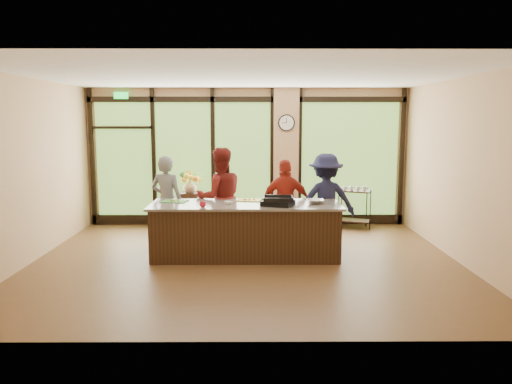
{
  "coord_description": "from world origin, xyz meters",
  "views": [
    {
      "loc": [
        0.13,
        -7.97,
        2.32
      ],
      "look_at": [
        0.18,
        0.4,
        1.1
      ],
      "focal_mm": 35.0,
      "sensor_mm": 36.0,
      "label": 1
    }
  ],
  "objects_px": {
    "roasting_pan": "(278,203)",
    "bar_cart": "(354,203)",
    "cook_left": "(167,201)",
    "flower_stand": "(190,210)",
    "cook_right": "(325,200)",
    "island_base": "(246,231)"
  },
  "relations": [
    {
      "from": "island_base",
      "to": "roasting_pan",
      "type": "height_order",
      "value": "roasting_pan"
    },
    {
      "from": "cook_right",
      "to": "bar_cart",
      "type": "bearing_deg",
      "value": -122.56
    },
    {
      "from": "cook_right",
      "to": "flower_stand",
      "type": "bearing_deg",
      "value": -34.55
    },
    {
      "from": "island_base",
      "to": "cook_left",
      "type": "height_order",
      "value": "cook_left"
    },
    {
      "from": "cook_right",
      "to": "cook_left",
      "type": "bearing_deg",
      "value": -4.22
    },
    {
      "from": "cook_right",
      "to": "roasting_pan",
      "type": "relative_size",
      "value": 3.54
    },
    {
      "from": "cook_left",
      "to": "flower_stand",
      "type": "distance_m",
      "value": 1.65
    },
    {
      "from": "cook_left",
      "to": "roasting_pan",
      "type": "xyz_separation_m",
      "value": [
        1.99,
        -0.94,
        0.12
      ]
    },
    {
      "from": "cook_left",
      "to": "bar_cart",
      "type": "distance_m",
      "value": 4.05
    },
    {
      "from": "island_base",
      "to": "cook_left",
      "type": "distance_m",
      "value": 1.67
    },
    {
      "from": "cook_left",
      "to": "bar_cart",
      "type": "relative_size",
      "value": 1.84
    },
    {
      "from": "flower_stand",
      "to": "cook_right",
      "type": "bearing_deg",
      "value": -28.06
    },
    {
      "from": "cook_left",
      "to": "cook_right",
      "type": "xyz_separation_m",
      "value": [
        2.9,
        -0.03,
        0.02
      ]
    },
    {
      "from": "cook_left",
      "to": "flower_stand",
      "type": "relative_size",
      "value": 2.2
    },
    {
      "from": "cook_right",
      "to": "roasting_pan",
      "type": "distance_m",
      "value": 1.3
    },
    {
      "from": "roasting_pan",
      "to": "bar_cart",
      "type": "xyz_separation_m",
      "value": [
        1.76,
        2.44,
        -0.41
      ]
    },
    {
      "from": "cook_right",
      "to": "roasting_pan",
      "type": "bearing_deg",
      "value": 41.33
    },
    {
      "from": "cook_right",
      "to": "bar_cart",
      "type": "relative_size",
      "value": 1.87
    },
    {
      "from": "island_base",
      "to": "roasting_pan",
      "type": "bearing_deg",
      "value": -21.55
    },
    {
      "from": "island_base",
      "to": "cook_right",
      "type": "height_order",
      "value": "cook_right"
    },
    {
      "from": "island_base",
      "to": "cook_right",
      "type": "relative_size",
      "value": 1.81
    },
    {
      "from": "island_base",
      "to": "flower_stand",
      "type": "distance_m",
      "value": 2.61
    }
  ]
}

